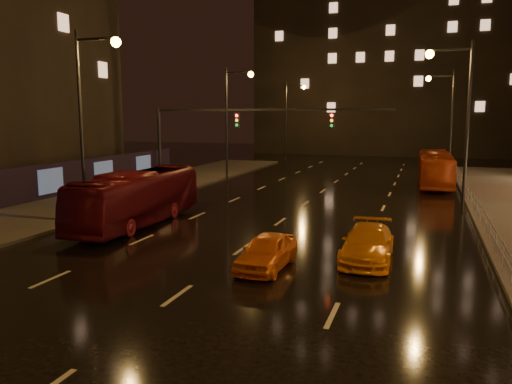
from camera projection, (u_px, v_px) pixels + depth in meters
ground at (298, 209)px, 30.98m from camera, size 140.00×140.00×0.00m
sidewalk_left at (64, 209)px, 30.57m from camera, size 7.00×70.00×0.15m
building_distant at (408, 35)px, 75.70m from camera, size 44.00×16.00×36.00m
traffic_signal at (222, 132)px, 31.88m from camera, size 15.31×0.32×6.20m
streetlight_right at (510, 80)px, 10.33m from camera, size 2.64×0.50×10.00m
railing_right at (481, 210)px, 25.74m from camera, size 0.05×56.00×1.00m
bus_red at (138, 198)px, 26.41m from camera, size 2.76×10.33×2.86m
bus_curb at (435, 169)px, 40.94m from camera, size 2.73×10.35×2.86m
taxi_near at (267, 251)px, 18.76m from camera, size 1.70×3.92×1.32m
taxi_far at (368, 244)px, 19.82m from camera, size 2.01×4.74×1.36m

